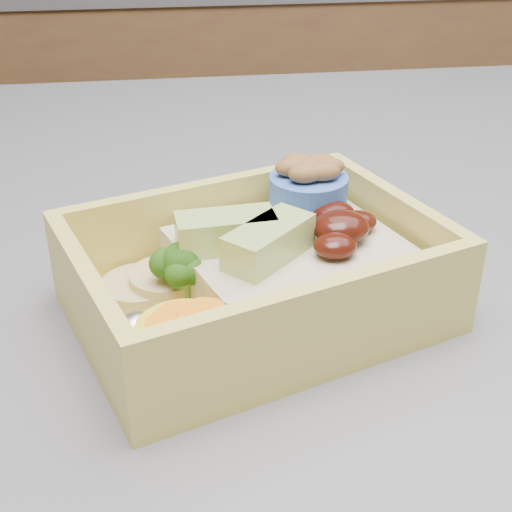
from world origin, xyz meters
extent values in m
cube|color=brown|center=(0.00, 1.20, 0.45)|extent=(3.20, 0.60, 0.90)
cube|color=#D8C859|center=(0.21, -0.19, 0.92)|extent=(0.24, 0.20, 0.01)
cube|color=#D8C859|center=(0.19, -0.13, 0.95)|extent=(0.19, 0.07, 0.05)
cube|color=#D8C859|center=(0.23, -0.26, 0.95)|extent=(0.19, 0.07, 0.05)
cube|color=#D8C859|center=(0.30, -0.16, 0.95)|extent=(0.05, 0.12, 0.05)
cube|color=#D8C859|center=(0.12, -0.22, 0.95)|extent=(0.05, 0.12, 0.05)
cube|color=tan|center=(0.24, -0.19, 0.94)|extent=(0.15, 0.15, 0.03)
ellipsoid|color=black|center=(0.26, -0.18, 0.97)|extent=(0.04, 0.04, 0.02)
ellipsoid|color=black|center=(0.26, -0.16, 0.97)|extent=(0.03, 0.03, 0.01)
ellipsoid|color=black|center=(0.26, -0.20, 0.97)|extent=(0.03, 0.03, 0.01)
ellipsoid|color=black|center=(0.28, -0.17, 0.97)|extent=(0.03, 0.03, 0.01)
cube|color=#A7C567|center=(0.22, -0.20, 0.97)|extent=(0.06, 0.06, 0.02)
cube|color=#A7C567|center=(0.20, -0.18, 0.97)|extent=(0.06, 0.03, 0.02)
cylinder|color=#76AB5C|center=(0.17, -0.19, 0.94)|extent=(0.01, 0.01, 0.02)
sphere|color=#255112|center=(0.17, -0.19, 0.96)|extent=(0.02, 0.02, 0.02)
sphere|color=#255112|center=(0.18, -0.18, 0.96)|extent=(0.02, 0.02, 0.02)
sphere|color=#255112|center=(0.16, -0.19, 0.96)|extent=(0.02, 0.02, 0.02)
sphere|color=#255112|center=(0.18, -0.20, 0.95)|extent=(0.02, 0.02, 0.02)
sphere|color=#255112|center=(0.17, -0.20, 0.95)|extent=(0.02, 0.02, 0.02)
sphere|color=#255112|center=(0.17, -0.18, 0.95)|extent=(0.02, 0.02, 0.02)
cylinder|color=yellow|center=(0.17, -0.24, 0.94)|extent=(0.05, 0.05, 0.02)
cylinder|color=orange|center=(0.17, -0.24, 0.95)|extent=(0.03, 0.03, 0.00)
cylinder|color=orange|center=(0.16, -0.25, 0.96)|extent=(0.03, 0.03, 0.00)
cylinder|color=orange|center=(0.18, -0.25, 0.96)|extent=(0.03, 0.03, 0.00)
cylinder|color=tan|center=(0.14, -0.18, 0.93)|extent=(0.04, 0.04, 0.01)
cylinder|color=tan|center=(0.16, -0.18, 0.94)|extent=(0.04, 0.04, 0.01)
ellipsoid|color=silver|center=(0.18, -0.16, 0.94)|extent=(0.02, 0.02, 0.02)
ellipsoid|color=silver|center=(0.14, -0.23, 0.94)|extent=(0.02, 0.02, 0.02)
cylinder|color=blue|center=(0.25, -0.14, 0.97)|extent=(0.05, 0.05, 0.02)
ellipsoid|color=brown|center=(0.25, -0.14, 0.99)|extent=(0.02, 0.02, 0.01)
ellipsoid|color=brown|center=(0.26, -0.13, 0.99)|extent=(0.02, 0.02, 0.01)
ellipsoid|color=brown|center=(0.24, -0.14, 0.99)|extent=(0.02, 0.02, 0.01)
ellipsoid|color=brown|center=(0.26, -0.15, 0.99)|extent=(0.02, 0.02, 0.01)
ellipsoid|color=brown|center=(0.25, -0.15, 0.99)|extent=(0.02, 0.02, 0.01)
ellipsoid|color=brown|center=(0.26, -0.14, 0.99)|extent=(0.02, 0.02, 0.01)
ellipsoid|color=brown|center=(0.25, -0.13, 0.99)|extent=(0.02, 0.02, 0.01)
camera|label=1|loc=(0.16, -0.54, 1.16)|focal=50.00mm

